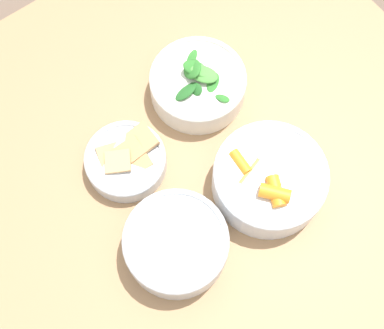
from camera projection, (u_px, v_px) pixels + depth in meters
The scene contains 6 objects.
ground_plane at pixel (185, 272), 1.62m from camera, with size 10.00×10.00×0.00m, color brown.
dining_table at pixel (181, 214), 1.01m from camera, with size 1.07×0.97×0.78m.
bowl_carrots at pixel (269, 179), 0.87m from camera, with size 0.19×0.19×0.08m.
bowl_greens at pixel (198, 84), 0.93m from camera, with size 0.17×0.17×0.09m.
bowl_beans_hotdog at pixel (176, 245), 0.83m from camera, with size 0.16×0.16×0.07m.
bowl_cookies at pixel (126, 160), 0.89m from camera, with size 0.14×0.14×0.05m.
Camera 1 is at (0.14, 0.23, 1.63)m, focal length 50.00 mm.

